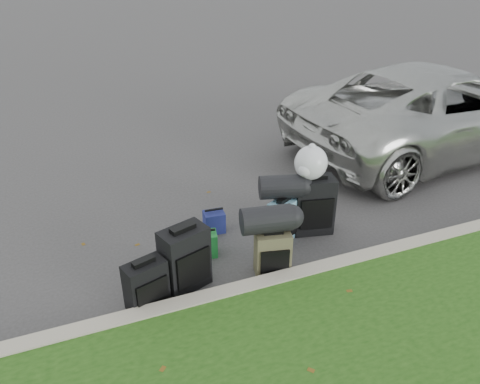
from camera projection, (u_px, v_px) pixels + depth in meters
name	position (u px, v px, depth m)	size (l,w,h in m)	color
ground	(253.00, 236.00, 5.83)	(120.00, 120.00, 0.00)	#383535
curb	(290.00, 279.00, 4.98)	(120.00, 0.18, 0.15)	#9E937F
suv	(437.00, 109.00, 7.95)	(2.45, 5.31, 1.48)	#B7B7B2
suitcase_small_black	(146.00, 285.00, 4.61)	(0.41, 0.22, 0.51)	black
suitcase_large_black_left	(185.00, 258.00, 4.84)	(0.48, 0.29, 0.69)	black
suitcase_olive	(273.00, 253.00, 5.08)	(0.38, 0.24, 0.52)	#413E29
suitcase_teal	(283.00, 220.00, 5.67)	(0.37, 0.22, 0.53)	teal
suitcase_large_black_right	(313.00, 205.00, 5.79)	(0.49, 0.29, 0.74)	black
tote_green	(206.00, 244.00, 5.43)	(0.26, 0.21, 0.29)	#1B792E
tote_navy	(214.00, 222.00, 5.88)	(0.25, 0.20, 0.27)	navy
duffel_left	(267.00, 220.00, 4.92)	(0.29, 0.29, 0.54)	black
duffel_right	(281.00, 187.00, 5.56)	(0.29, 0.29, 0.51)	black
trash_bag	(311.00, 163.00, 5.53)	(0.40, 0.40, 0.40)	silver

